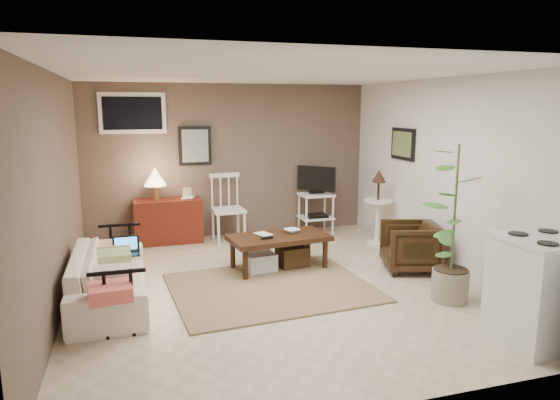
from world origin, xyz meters
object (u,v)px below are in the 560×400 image
object	(u,v)px
armchair	(410,244)
sofa	(109,268)
spindle_chair	(228,210)
tv_stand	(316,198)
side_table	(378,198)
coffee_table	(278,249)
stove	(543,290)
red_console	(167,217)
potted_plant	(454,218)

from	to	relation	value
armchair	sofa	bearing A→B (deg)	-73.24
spindle_chair	armchair	size ratio (longest dim) A/B	1.53
spindle_chair	tv_stand	distance (m)	1.47
spindle_chair	side_table	world-z (taller)	side_table
sofa	spindle_chair	world-z (taller)	spindle_chair
coffee_table	armchair	distance (m)	1.67
armchair	stove	xyz separation A→B (m)	(0.05, -2.06, 0.14)
tv_stand	side_table	bearing A→B (deg)	-53.47
armchair	stove	distance (m)	2.06
red_console	potted_plant	distance (m)	4.26
spindle_chair	side_table	distance (m)	2.28
sofa	stove	xyz separation A→B (m)	(3.66, -2.06, 0.11)
spindle_chair	potted_plant	size ratio (longest dim) A/B	0.61
armchair	red_console	bearing A→B (deg)	-111.33
tv_stand	potted_plant	bearing A→B (deg)	-83.73
sofa	side_table	size ratio (longest dim) A/B	1.66
armchair	tv_stand	bearing A→B (deg)	-150.32
side_table	stove	size ratio (longest dim) A/B	1.18
armchair	potted_plant	bearing A→B (deg)	9.51
side_table	armchair	distance (m)	1.28
armchair	potted_plant	xyz separation A→B (m)	(-0.13, -1.02, 0.57)
sofa	stove	distance (m)	4.20
sofa	potted_plant	size ratio (longest dim) A/B	1.11
spindle_chair	potted_plant	bearing A→B (deg)	-59.52
coffee_table	side_table	distance (m)	1.95
potted_plant	stove	distance (m)	1.14
tv_stand	side_table	xyz separation A→B (m)	(0.65, -0.88, 0.12)
tv_stand	stove	size ratio (longest dim) A/B	1.15
coffee_table	red_console	xyz separation A→B (m)	(-1.25, 1.72, 0.14)
coffee_table	tv_stand	bearing A→B (deg)	54.80
potted_plant	stove	world-z (taller)	potted_plant
tv_stand	side_table	world-z (taller)	side_table
sofa	red_console	bearing A→B (deg)	-19.05
red_console	armchair	distance (m)	3.61
coffee_table	red_console	bearing A→B (deg)	126.01
side_table	potted_plant	world-z (taller)	potted_plant
sofa	red_console	xyz separation A→B (m)	(0.77, 2.23, 0.03)
potted_plant	coffee_table	bearing A→B (deg)	133.47
red_console	stove	size ratio (longest dim) A/B	1.21
sofa	armchair	world-z (taller)	sofa
sofa	red_console	distance (m)	2.36
red_console	armchair	xyz separation A→B (m)	(2.84, -2.24, -0.06)
red_console	spindle_chair	distance (m)	0.93
sofa	armchair	distance (m)	3.61
sofa	side_table	bearing A→B (deg)	-72.28
sofa	tv_stand	xyz separation A→B (m)	(3.13, 2.08, 0.22)
coffee_table	armchair	world-z (taller)	armchair
coffee_table	side_table	size ratio (longest dim) A/B	1.16
sofa	spindle_chair	xyz separation A→B (m)	(1.67, 2.03, 0.12)
sofa	tv_stand	size ratio (longest dim) A/B	1.70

